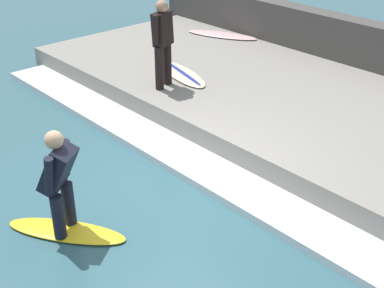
# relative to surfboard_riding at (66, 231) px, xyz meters

# --- Properties ---
(ground_plane) EXTENTS (28.00, 28.00, 0.00)m
(ground_plane) POSITION_rel_surfboard_riding_xyz_m (1.71, -0.24, -0.03)
(ground_plane) COLOR #335B66
(concrete_ledge) EXTENTS (4.40, 12.74, 0.46)m
(concrete_ledge) POSITION_rel_surfboard_riding_xyz_m (5.00, -0.24, 0.20)
(concrete_ledge) COLOR gray
(concrete_ledge) RESTS_ON ground_plane
(wave_foam_crest) EXTENTS (0.80, 12.10, 0.12)m
(wave_foam_crest) POSITION_rel_surfboard_riding_xyz_m (2.40, -0.24, 0.03)
(wave_foam_crest) COLOR silver
(wave_foam_crest) RESTS_ON ground_plane
(surfboard_riding) EXTENTS (1.30, 1.62, 0.06)m
(surfboard_riding) POSITION_rel_surfboard_riding_xyz_m (0.00, 0.00, 0.00)
(surfboard_riding) COLOR yellow
(surfboard_riding) RESTS_ON ground_plane
(surfer_riding) EXTENTS (0.59, 0.61, 1.44)m
(surfer_riding) POSITION_rel_surfboard_riding_xyz_m (0.00, 0.00, 0.83)
(surfer_riding) COLOR black
(surfer_riding) RESTS_ON surfboard_riding
(surfer_waiting_far) EXTENTS (0.54, 0.38, 1.66)m
(surfer_waiting_far) POSITION_rel_surfboard_riding_xyz_m (3.52, 2.23, 1.36)
(surfer_waiting_far) COLOR black
(surfer_waiting_far) RESTS_ON concrete_ledge
(surfboard_waiting_far) EXTENTS (0.94, 1.79, 0.07)m
(surfboard_waiting_far) POSITION_rel_surfboard_riding_xyz_m (4.18, 2.45, 0.46)
(surfboard_waiting_far) COLOR beige
(surfboard_waiting_far) RESTS_ON concrete_ledge
(surfboard_spare) EXTENTS (1.19, 1.88, 0.06)m
(surfboard_spare) POSITION_rel_surfboard_riding_xyz_m (6.73, 3.84, 0.46)
(surfboard_spare) COLOR beige
(surfboard_spare) RESTS_ON concrete_ledge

